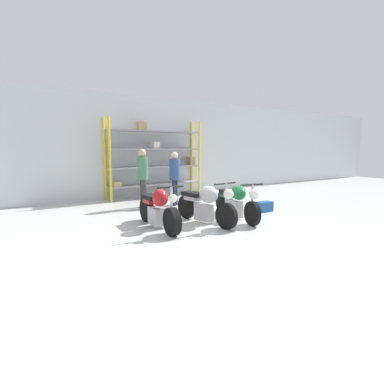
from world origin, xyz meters
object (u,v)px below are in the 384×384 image
(motorcycle_silver, at_px, (205,203))
(motorcycle_green, at_px, (236,201))
(person_browsing, at_px, (175,174))
(motorcycle_red, at_px, (158,209))
(toolbox, at_px, (265,207))
(shelving_rack, at_px, (155,157))
(person_near_rack, at_px, (143,173))

(motorcycle_silver, xyz_separation_m, motorcycle_green, (0.93, -0.02, -0.04))
(motorcycle_green, bearing_deg, person_browsing, -159.07)
(motorcycle_green, distance_m, person_browsing, 2.50)
(motorcycle_red, height_order, toolbox, motorcycle_red)
(motorcycle_red, distance_m, toolbox, 3.30)
(shelving_rack, relative_size, motorcycle_silver, 1.81)
(shelving_rack, bearing_deg, toolbox, -70.55)
(motorcycle_red, bearing_deg, toolbox, 92.01)
(shelving_rack, relative_size, person_near_rack, 2.05)
(person_browsing, bearing_deg, toolbox, 173.23)
(shelving_rack, xyz_separation_m, toolbox, (1.42, -4.02, -1.29))
(shelving_rack, height_order, toolbox, shelving_rack)
(motorcycle_silver, xyz_separation_m, person_near_rack, (-0.46, 2.56, 0.54))
(motorcycle_silver, relative_size, person_near_rack, 1.13)
(motorcycle_silver, relative_size, person_browsing, 1.19)
(motorcycle_red, xyz_separation_m, person_near_rack, (0.64, 2.31, 0.61))
(motorcycle_red, distance_m, motorcycle_green, 2.05)
(shelving_rack, distance_m, motorcycle_green, 4.38)
(person_browsing, height_order, toolbox, person_browsing)
(motorcycle_green, bearing_deg, shelving_rack, -166.50)
(motorcycle_red, bearing_deg, person_near_rack, 167.18)
(shelving_rack, relative_size, motorcycle_green, 1.73)
(motorcycle_silver, distance_m, motorcycle_green, 0.93)
(person_browsing, bearing_deg, motorcycle_red, 98.52)
(motorcycle_green, bearing_deg, person_near_rack, -140.47)
(shelving_rack, height_order, motorcycle_red, shelving_rack)
(motorcycle_red, relative_size, toolbox, 4.49)
(shelving_rack, bearing_deg, person_near_rack, -126.03)
(motorcycle_red, bearing_deg, shelving_rack, 157.66)
(shelving_rack, distance_m, person_near_rack, 2.12)
(shelving_rack, xyz_separation_m, motorcycle_silver, (-0.76, -4.24, -0.94))
(motorcycle_green, relative_size, person_near_rack, 1.19)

